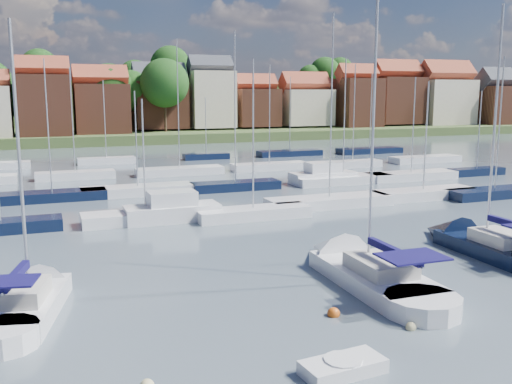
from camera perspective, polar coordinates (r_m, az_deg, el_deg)
name	(u,v)px	position (r m, az deg, el deg)	size (l,w,h in m)	color
ground	(181,179)	(63.53, -7.56, 1.26)	(260.00, 260.00, 0.00)	#3F4C55
sailboat_left	(33,299)	(27.83, -21.40, -9.93)	(4.83, 10.20, 13.49)	silver
sailboat_centre	(357,269)	(30.67, 10.05, -7.57)	(3.64, 12.78, 17.21)	silver
sailboat_navy	(476,244)	(37.49, 21.17, -4.85)	(3.13, 11.28, 15.59)	black
tender	(343,367)	(20.57, 8.68, -16.91)	(3.01, 1.62, 0.63)	silver
buoy_c	(333,316)	(25.33, 7.76, -12.17)	(0.55, 0.55, 0.55)	#D85914
buoy_d	(411,329)	(24.60, 15.20, -13.12)	(0.42, 0.42, 0.42)	beige
buoy_e	(388,254)	(35.06, 13.04, -6.03)	(0.44, 0.44, 0.44)	#D85914
marina_field	(209,181)	(59.30, -4.70, 1.12)	(79.62, 41.41, 15.93)	silver
far_shore_town	(106,111)	(154.82, -14.72, 7.81)	(212.46, 90.00, 22.27)	#495A2D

